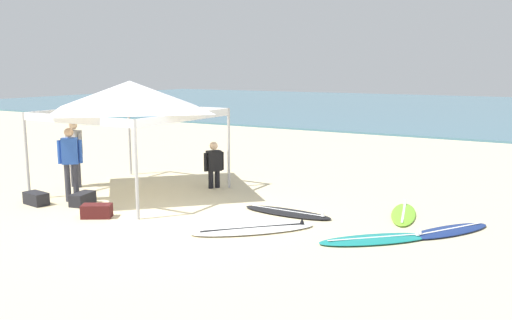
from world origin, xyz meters
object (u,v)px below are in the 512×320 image
Objects in this scene: surfboard_teal at (376,239)px; person_black at (214,163)px; canopy_tent at (130,96)px; surfboard_white at (254,229)px; surfboard_black at (287,212)px; surfboard_navy at (448,231)px; surfboard_lime at (403,214)px; gear_bag_on_sand at (97,211)px; gear_bag_near_tent at (36,198)px; person_grey at (74,149)px; person_blue at (70,159)px; gear_bag_by_pole at (83,199)px.

surfboard_teal is 5.39m from person_black.
canopy_tent is 4.90m from surfboard_white.
surfboard_white is at bearing -90.86° from surfboard_black.
canopy_tent is at bearing -175.57° from surfboard_navy.
gear_bag_on_sand is at bearing -148.41° from surfboard_lime.
surfboard_lime is 3.31m from surfboard_white.
surfboard_lime is at bearing 144.60° from surfboard_navy.
gear_bag_near_tent is (-5.28, -2.16, 0.10)m from surfboard_black.
person_black is at bearing 155.33° from surfboard_black.
surfboard_navy is at bearing 5.11° from person_grey.
person_blue is 0.98m from gear_bag_by_pole.
gear_bag_near_tent is (-7.46, -1.36, 0.10)m from surfboard_teal.
canopy_tent is at bearing -168.26° from surfboard_lime.
gear_bag_by_pole is at bearing -118.47° from person_black.
person_grey is 2.85× the size of gear_bag_near_tent.
surfboard_black is 2.32m from surfboard_teal.
person_black is at bearing 157.32° from surfboard_teal.
gear_bag_by_pole reaches higher than surfboard_white.
canopy_tent is 5.87× the size of gear_bag_on_sand.
person_black is at bearing 53.62° from person_blue.
canopy_tent is 5.87× the size of gear_bag_near_tent.
surfboard_white is 4.89m from person_blue.
person_grey is 1.54m from person_blue.
surfboard_navy is 6.06m from person_black.
gear_bag_on_sand is (-6.48, -2.60, 0.10)m from surfboard_navy.
surfboard_black is 0.93× the size of surfboard_white.
person_grey is (-8.10, 0.35, 0.95)m from surfboard_teal.
gear_bag_on_sand is (-3.26, -0.85, 0.10)m from surfboard_white.
surfboard_lime is 1.91m from surfboard_teal.
surfboard_teal is at bearing 14.71° from gear_bag_on_sand.
canopy_tent reaches higher than person_black.
surfboard_black is at bearing 20.81° from gear_bag_by_pole.
surfboard_black is 2.43m from surfboard_lime.
person_blue reaches higher than surfboard_lime.
gear_bag_near_tent is at bearing -171.60° from surfboard_white.
surfboard_lime is 3.15× the size of gear_bag_by_pole.
gear_bag_on_sand reaches higher than surfboard_navy.
gear_bag_near_tent is 2.00m from gear_bag_on_sand.
gear_bag_by_pole is (-1.58, -2.92, -0.52)m from person_black.
person_blue is (-8.02, -1.90, 0.95)m from surfboard_navy.
gear_bag_near_tent reaches higher than surfboard_white.
canopy_tent is 1.63× the size of surfboard_white.
person_black is at bearing 46.39° from canopy_tent.
surfboard_white is at bearing 14.58° from gear_bag_on_sand.
person_blue is 1.89m from gear_bag_on_sand.
person_black is (-4.92, 0.15, 0.62)m from surfboard_lime.
surfboard_white is at bearing 8.40° from gear_bag_near_tent.
gear_bag_near_tent reaches higher than surfboard_navy.
surfboard_lime is at bearing 10.92° from person_grey.
surfboard_teal is 7.10m from person_blue.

